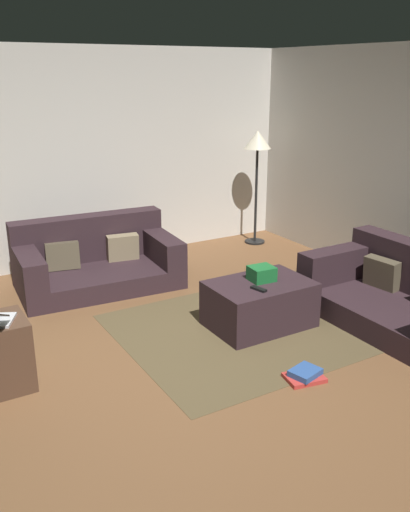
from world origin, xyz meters
name	(u,v)px	position (x,y,z in m)	size (l,w,h in m)	color
ground_plane	(184,374)	(0.00, 0.00, 0.00)	(6.40, 6.40, 0.00)	brown
rear_partition	(57,160)	(0.00, 3.14, 1.30)	(6.40, 0.12, 2.60)	beige
couch_left	(95,261)	(0.09, 2.26, 0.27)	(1.80, 1.11, 0.74)	#2D1E23
couch_right	(403,296)	(2.25, -0.21, 0.28)	(0.99, 1.72, 0.72)	#2D1E23
ottoman	(260,304)	(1.05, 0.43, 0.22)	(0.95, 0.65, 0.44)	#2D1E23
gift_box	(262,274)	(1.09, 0.47, 0.50)	(0.22, 0.20, 0.14)	#19662D
tv_remote	(259,289)	(0.92, 0.29, 0.45)	(0.05, 0.16, 0.02)	black
book_stack	(305,375)	(0.78, -0.55, 0.04)	(0.33, 0.27, 0.08)	#B7332D
corner_lamp	(257,148)	(2.58, 2.65, 1.32)	(0.36, 0.36, 1.56)	black
area_rug	(259,325)	(1.05, 0.43, 0.00)	(2.60, 2.00, 0.01)	brown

